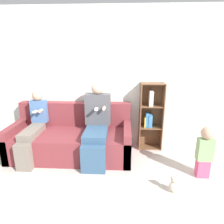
# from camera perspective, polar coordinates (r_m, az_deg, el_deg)

# --- Properties ---
(ground_plane) EXTENTS (14.00, 14.00, 0.00)m
(ground_plane) POSITION_cam_1_polar(r_m,az_deg,el_deg) (3.27, -9.68, -16.39)
(ground_plane) COLOR #BCB2A8
(back_wall) EXTENTS (10.00, 0.06, 2.55)m
(back_wall) POSITION_cam_1_polar(r_m,az_deg,el_deg) (3.81, -7.16, 9.13)
(back_wall) COLOR silver
(back_wall) RESTS_ON ground_plane
(couch) EXTENTS (2.07, 0.93, 0.87)m
(couch) POSITION_cam_1_polar(r_m,az_deg,el_deg) (3.67, -11.30, -7.48)
(couch) COLOR maroon
(couch) RESTS_ON ground_plane
(adult_seated) EXTENTS (0.44, 0.86, 1.30)m
(adult_seated) POSITION_cam_1_polar(r_m,az_deg,el_deg) (3.35, -4.43, -2.63)
(adult_seated) COLOR #335170
(adult_seated) RESTS_ON ground_plane
(child_seated) EXTENTS (0.28, 0.88, 1.13)m
(child_seated) POSITION_cam_1_polar(r_m,az_deg,el_deg) (3.64, -21.62, -3.74)
(child_seated) COLOR #70665B
(child_seated) RESTS_ON ground_plane
(toddler_standing) EXTENTS (0.22, 0.18, 0.78)m
(toddler_standing) POSITION_cam_1_polar(r_m,az_deg,el_deg) (3.20, 25.02, -9.89)
(toddler_standing) COLOR #DB4C75
(toddler_standing) RESTS_ON ground_plane
(bookshelf) EXTENTS (0.43, 0.27, 1.25)m
(bookshelf) POSITION_cam_1_polar(r_m,az_deg,el_deg) (3.79, 10.89, -0.90)
(bookshelf) COLOR brown
(bookshelf) RESTS_ON ground_plane
(teddy_bear) EXTENTS (0.12, 0.10, 0.25)m
(teddy_bear) POSITION_cam_1_polar(r_m,az_deg,el_deg) (2.89, 17.23, -19.10)
(teddy_bear) COLOR beige
(teddy_bear) RESTS_ON ground_plane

